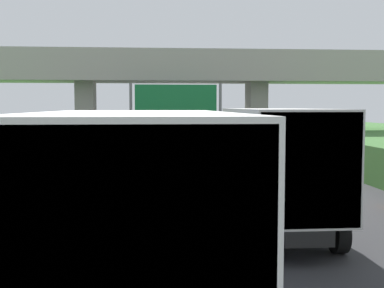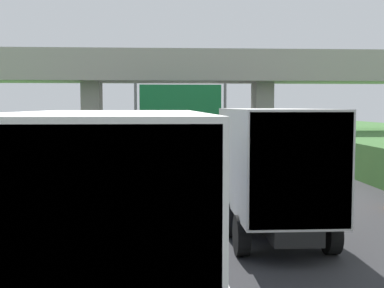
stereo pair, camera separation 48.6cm
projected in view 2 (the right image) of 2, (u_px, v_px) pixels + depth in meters
lane_centre_stripe at (182, 165)px, 29.58m from camera, size 0.20×100.95×0.01m
overpass_bridge at (178, 78)px, 36.74m from camera, size 40.00×4.80×7.47m
overhead_highway_sign at (181, 104)px, 31.86m from camera, size 5.88×0.18×4.97m
truck_orange at (267, 163)px, 13.98m from camera, size 2.44×7.30×3.44m
truck_blue at (114, 219)px, 7.01m from camera, size 2.44×7.30×3.44m
truck_red at (197, 124)px, 43.10m from camera, size 2.44×7.30×3.44m
car_green at (117, 139)px, 40.77m from camera, size 1.86×4.10×1.72m
car_black at (258, 148)px, 31.44m from camera, size 1.86×4.10×1.72m
construction_barrel_3 at (336, 175)px, 22.19m from camera, size 0.57×0.57×0.90m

